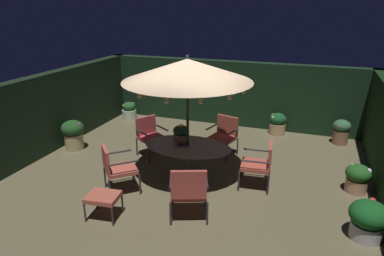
# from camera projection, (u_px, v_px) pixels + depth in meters

# --- Properties ---
(ground_plane) EXTENTS (7.88, 7.54, 0.02)m
(ground_plane) POSITION_uv_depth(u_px,v_px,m) (190.00, 176.00, 7.34)
(ground_plane) COLOR brown
(hedge_backdrop_rear) EXTENTS (7.88, 0.30, 1.91)m
(hedge_backdrop_rear) POSITION_uv_depth(u_px,v_px,m) (232.00, 93.00, 10.21)
(hedge_backdrop_rear) COLOR black
(hedge_backdrop_rear) RESTS_ON ground_plane
(hedge_backdrop_left) EXTENTS (0.30, 7.54, 1.91)m
(hedge_backdrop_left) POSITION_uv_depth(u_px,v_px,m) (42.00, 115.00, 8.22)
(hedge_backdrop_left) COLOR black
(hedge_backdrop_left) RESTS_ON ground_plane
(patio_dining_table) EXTENTS (1.82, 1.20, 0.74)m
(patio_dining_table) POSITION_uv_depth(u_px,v_px,m) (188.00, 151.00, 7.06)
(patio_dining_table) COLOR #2B3132
(patio_dining_table) RESTS_ON ground_plane
(patio_umbrella) EXTENTS (2.52, 2.52, 2.57)m
(patio_umbrella) POSITION_uv_depth(u_px,v_px,m) (187.00, 70.00, 6.50)
(patio_umbrella) COLOR #313233
(patio_umbrella) RESTS_ON ground_plane
(centerpiece_planter) EXTENTS (0.33, 0.33, 0.44)m
(centerpiece_planter) POSITION_uv_depth(u_px,v_px,m) (181.00, 133.00, 6.98)
(centerpiece_planter) COLOR #826A50
(centerpiece_planter) RESTS_ON patio_dining_table
(patio_chair_north) EXTENTS (0.65, 0.65, 0.93)m
(patio_chair_north) POSITION_uv_depth(u_px,v_px,m) (261.00, 162.00, 6.74)
(patio_chair_north) COLOR #2E2C30
(patio_chair_north) RESTS_ON ground_plane
(patio_chair_northeast) EXTENTS (0.74, 0.70, 0.94)m
(patio_chair_northeast) POSITION_uv_depth(u_px,v_px,m) (224.00, 133.00, 8.23)
(patio_chair_northeast) COLOR #2C2D2E
(patio_chair_northeast) RESTS_ON ground_plane
(patio_chair_east) EXTENTS (0.80, 0.79, 0.93)m
(patio_chair_east) POSITION_uv_depth(u_px,v_px,m) (150.00, 134.00, 8.18)
(patio_chair_east) COLOR #2F2C33
(patio_chair_east) RESTS_ON ground_plane
(patio_chair_southeast) EXTENTS (0.82, 0.81, 0.96)m
(patio_chair_southeast) POSITION_uv_depth(u_px,v_px,m) (116.00, 166.00, 6.54)
(patio_chair_southeast) COLOR #292C2D
(patio_chair_southeast) RESTS_ON ground_plane
(patio_chair_south) EXTENTS (0.80, 0.76, 1.00)m
(patio_chair_south) POSITION_uv_depth(u_px,v_px,m) (189.00, 189.00, 5.68)
(patio_chair_south) COLOR #2F2934
(patio_chair_south) RESTS_ON ground_plane
(ottoman_footrest) EXTENTS (0.58, 0.50, 0.43)m
(ottoman_footrest) POSITION_uv_depth(u_px,v_px,m) (103.00, 198.00, 5.81)
(ottoman_footrest) COLOR #2C2B32
(ottoman_footrest) RESTS_ON ground_plane
(potted_plant_left_far) EXTENTS (0.47, 0.47, 0.57)m
(potted_plant_left_far) POSITION_uv_depth(u_px,v_px,m) (358.00, 177.00, 6.64)
(potted_plant_left_far) COLOR tan
(potted_plant_left_far) RESTS_ON ground_plane
(potted_plant_right_far) EXTENTS (0.45, 0.45, 0.53)m
(potted_plant_right_far) POSITION_uv_depth(u_px,v_px,m) (129.00, 110.00, 10.96)
(potted_plant_right_far) COLOR beige
(potted_plant_right_far) RESTS_ON ground_plane
(potted_plant_left_near) EXTENTS (0.56, 0.56, 0.75)m
(potted_plant_left_near) POSITION_uv_depth(u_px,v_px,m) (73.00, 133.00, 8.58)
(potted_plant_left_near) COLOR tan
(potted_plant_left_near) RESTS_ON ground_plane
(potted_plant_back_right) EXTENTS (0.46, 0.46, 0.60)m
(potted_plant_back_right) POSITION_uv_depth(u_px,v_px,m) (277.00, 123.00, 9.62)
(potted_plant_back_right) COLOR tan
(potted_plant_back_right) RESTS_ON ground_plane
(potted_plant_right_near) EXTENTS (0.44, 0.44, 0.65)m
(potted_plant_right_near) POSITION_uv_depth(u_px,v_px,m) (341.00, 131.00, 8.93)
(potted_plant_right_near) COLOR #8D6145
(potted_plant_right_near) RESTS_ON ground_plane
(potted_plant_front_corner) EXTENTS (0.59, 0.59, 0.64)m
(potted_plant_front_corner) POSITION_uv_depth(u_px,v_px,m) (368.00, 219.00, 5.29)
(potted_plant_front_corner) COLOR silver
(potted_plant_front_corner) RESTS_ON ground_plane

